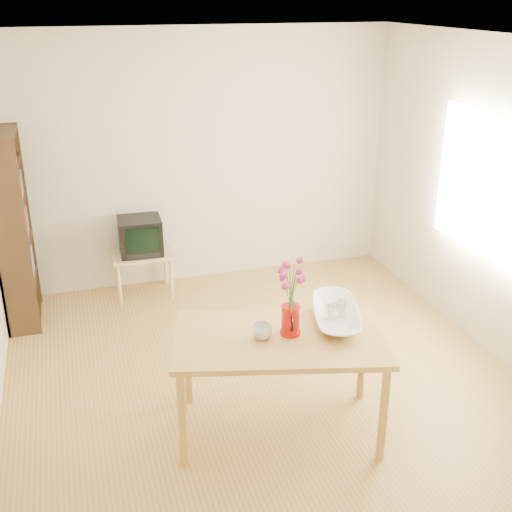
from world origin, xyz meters
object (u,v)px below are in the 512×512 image
object	(u,v)px
pitcher	(290,321)
television	(140,235)
table	(280,347)
mug	(262,331)
bowl	(337,290)

from	to	relation	value
pitcher	television	bearing A→B (deg)	120.23
table	television	distance (m)	2.58
pitcher	mug	bearing A→B (deg)	-164.53
television	bowl	bearing A→B (deg)	-63.53
bowl	television	size ratio (longest dim) A/B	1.12
table	pitcher	size ratio (longest dim) A/B	7.32
mug	bowl	world-z (taller)	bowl
table	mug	distance (m)	0.18
table	mug	world-z (taller)	mug
pitcher	bowl	xyz separation A→B (m)	(0.38, 0.11, 0.13)
table	pitcher	bearing A→B (deg)	26.48
pitcher	television	distance (m)	2.59
bowl	mug	bearing A→B (deg)	-169.15
table	bowl	distance (m)	0.56
bowl	pitcher	bearing A→B (deg)	-164.20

